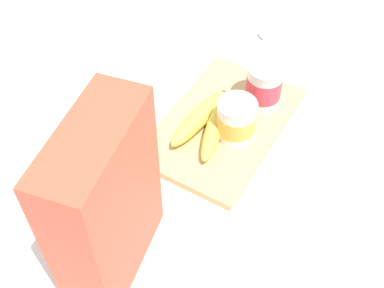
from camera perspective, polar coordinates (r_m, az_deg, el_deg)
name	(u,v)px	position (r m, az deg, el deg)	size (l,w,h in m)	color
ground_plane	(222,127)	(0.99, 3.47, 1.92)	(2.40, 2.40, 0.00)	silver
cutting_board	(222,124)	(0.98, 3.50, 2.23)	(0.34, 0.21, 0.02)	tan
cereal_box	(106,205)	(0.70, -9.79, -6.88)	(0.20, 0.08, 0.30)	#D85138
yogurt_cup_front	(264,85)	(0.99, 8.19, 6.64)	(0.08, 0.08, 0.09)	white
yogurt_cup_back	(236,120)	(0.93, 5.05, 2.75)	(0.07, 0.07, 0.08)	white
banana_bunch	(206,121)	(0.95, 1.56, 2.66)	(0.19, 0.10, 0.04)	#E4C74D
spoon	(265,41)	(1.19, 8.30, 11.50)	(0.12, 0.09, 0.01)	silver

